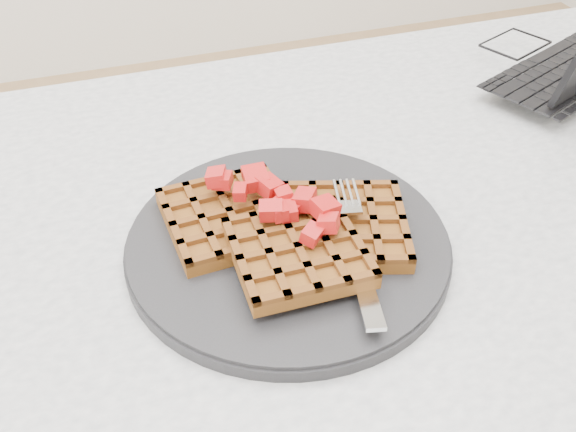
{
  "coord_description": "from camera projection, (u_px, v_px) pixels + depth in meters",
  "views": [
    {
      "loc": [
        -0.19,
        -0.41,
        1.15
      ],
      "look_at": [
        -0.05,
        0.0,
        0.79
      ],
      "focal_mm": 40.0,
      "sensor_mm": 36.0,
      "label": 1
    }
  ],
  "objects": [
    {
      "name": "waffles",
      "position": [
        290.0,
        230.0,
        0.57
      ],
      "size": [
        0.23,
        0.19,
        0.03
      ],
      "color": "brown",
      "rests_on": "plate"
    },
    {
      "name": "plate",
      "position": [
        288.0,
        243.0,
        0.59
      ],
      "size": [
        0.3,
        0.3,
        0.02
      ],
      "primitive_type": "cylinder",
      "color": "black",
      "rests_on": "table"
    },
    {
      "name": "fork",
      "position": [
        355.0,
        248.0,
        0.56
      ],
      "size": [
        0.07,
        0.18,
        0.02
      ],
      "primitive_type": null,
      "rotation": [
        0.0,
        0.0,
        -0.24
      ],
      "color": "silver",
      "rests_on": "plate"
    },
    {
      "name": "strawberry_pile",
      "position": [
        288.0,
        204.0,
        0.56
      ],
      "size": [
        0.15,
        0.15,
        0.02
      ],
      "primitive_type": null,
      "color": "#9B0003",
      "rests_on": "waffles"
    },
    {
      "name": "laptop",
      "position": [
        567.0,
        52.0,
        0.84
      ],
      "size": [
        0.33,
        0.3,
        0.19
      ],
      "rotation": [
        0.0,
        0.0,
        3.54
      ],
      "color": "black",
      "rests_on": "table"
    },
    {
      "name": "table",
      "position": [
        329.0,
        320.0,
        0.68
      ],
      "size": [
        1.2,
        0.8,
        0.75
      ],
      "color": "silver",
      "rests_on": "ground"
    }
  ]
}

